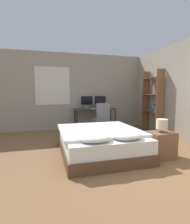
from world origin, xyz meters
TOP-DOWN VIEW (x-y plane):
  - ground_plane at (0.00, 0.00)m, footprint 20.00×20.00m
  - wall_back at (-0.02, 3.97)m, footprint 12.00×0.08m
  - wall_side_right at (1.96, 1.50)m, footprint 0.06×12.00m
  - bed at (-0.50, 1.20)m, footprint 1.68×1.94m
  - nightstand at (0.62, 0.64)m, footprint 0.48×0.41m
  - bedside_lamp at (0.62, 0.64)m, footprint 0.23×0.23m
  - desk at (0.05, 3.61)m, footprint 1.47×0.58m
  - monitor_left at (-0.20, 3.80)m, footprint 0.46×0.16m
  - monitor_right at (0.30, 3.80)m, footprint 0.46×0.16m
  - keyboard at (0.05, 3.42)m, footprint 0.38×0.13m
  - computer_mouse at (0.34, 3.42)m, footprint 0.07×0.05m
  - office_chair at (0.07, 2.89)m, footprint 0.52×0.52m
  - bookshelf at (1.76, 2.61)m, footprint 0.29×0.82m

SIDE VIEW (x-z plane):
  - ground_plane at x=0.00m, z-range 0.00..0.00m
  - nightstand at x=0.62m, z-range 0.00..0.53m
  - bed at x=-0.50m, z-range -0.04..0.57m
  - office_chair at x=0.07m, z-range -0.10..0.90m
  - desk at x=0.05m, z-range 0.28..1.05m
  - bedside_lamp at x=0.62m, z-range 0.56..0.82m
  - keyboard at x=0.05m, z-range 0.77..0.78m
  - computer_mouse at x=0.34m, z-range 0.77..0.80m
  - monitor_left at x=-0.20m, z-range 0.80..1.24m
  - monitor_right at x=0.30m, z-range 0.80..1.24m
  - bookshelf at x=1.76m, z-range 0.08..2.12m
  - wall_side_right at x=1.96m, z-range 0.00..2.70m
  - wall_back at x=-0.02m, z-range 0.00..2.70m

